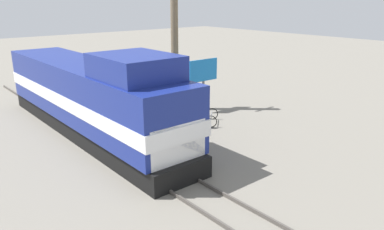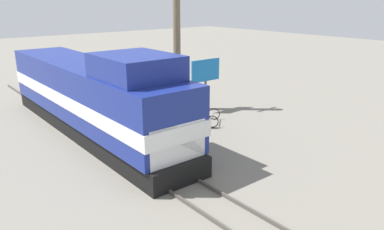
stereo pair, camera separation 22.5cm
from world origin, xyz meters
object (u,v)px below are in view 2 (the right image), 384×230
Objects in this scene: billboard_sign at (206,73)px; person_bystander at (198,112)px; vendor_umbrella at (159,85)px; bicycle at (213,117)px; locomotive at (94,98)px; utility_pole at (177,36)px.

billboard_sign is 4.02m from person_bystander.
vendor_umbrella is 3.95m from bicycle.
bicycle is at bearing -121.45° from billboard_sign.
bicycle is at bearing -23.05° from locomotive.
billboard_sign is 2.09× the size of bicycle.
bicycle is (1.70, -3.16, -1.66)m from vendor_umbrella.
locomotive reaches higher than person_bystander.
vendor_umbrella is 1.30× the size of person_bystander.
utility_pole is 4.25× the size of vendor_umbrella.
locomotive is 4.54m from vendor_umbrella.
billboard_sign is at bearing -12.74° from vendor_umbrella.
person_bystander reaches higher than bicycle.
locomotive is 5.75m from person_bystander.
utility_pole reaches higher than vendor_umbrella.
person_bystander is at bearing -110.79° from utility_pole.
utility_pole reaches higher than locomotive.
locomotive is 10.24× the size of bicycle.
locomotive is 9.61× the size of person_bystander.
billboard_sign is at bearing -47.59° from utility_pole.
utility_pole is 5.67m from person_bystander.
utility_pole is at bearing 132.47° from bicycle.
billboard_sign is (1.27, -1.39, -2.31)m from utility_pole.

